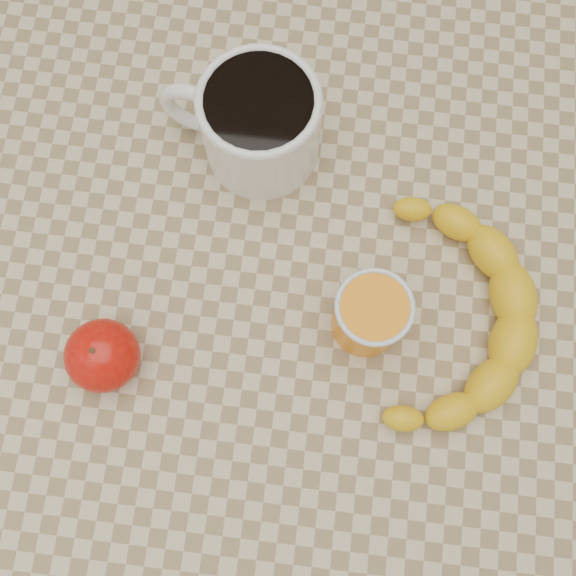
# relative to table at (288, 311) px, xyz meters

# --- Properties ---
(ground) EXTENTS (3.00, 3.00, 0.00)m
(ground) POSITION_rel_table_xyz_m (0.00, 0.00, -0.66)
(ground) COLOR tan
(ground) RESTS_ON ground
(table) EXTENTS (0.80, 0.80, 0.75)m
(table) POSITION_rel_table_xyz_m (0.00, 0.00, 0.00)
(table) COLOR tan
(table) RESTS_ON ground
(coffee_mug) EXTENTS (0.17, 0.13, 0.10)m
(coffee_mug) POSITION_rel_table_xyz_m (-0.05, 0.15, 0.14)
(coffee_mug) COLOR white
(coffee_mug) RESTS_ON table
(orange_juice_glass) EXTENTS (0.07, 0.07, 0.08)m
(orange_juice_glass) POSITION_rel_table_xyz_m (0.08, -0.02, 0.13)
(orange_juice_glass) COLOR orange
(orange_juice_glass) RESTS_ON table
(apple) EXTENTS (0.07, 0.07, 0.06)m
(apple) POSITION_rel_table_xyz_m (-0.16, -0.08, 0.12)
(apple) COLOR #A50805
(apple) RESTS_ON table
(banana) EXTENTS (0.27, 0.33, 0.04)m
(banana) POSITION_rel_table_xyz_m (0.16, -0.01, 0.11)
(banana) COLOR gold
(banana) RESTS_ON table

